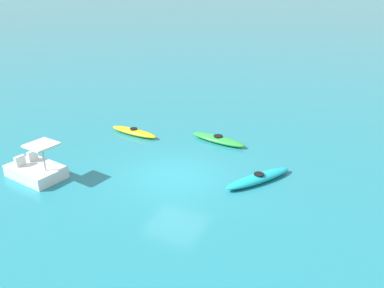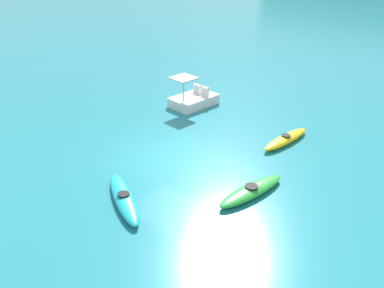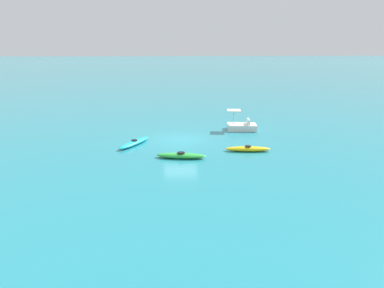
{
  "view_description": "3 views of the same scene",
  "coord_description": "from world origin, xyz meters",
  "px_view_note": "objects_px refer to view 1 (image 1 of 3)",
  "views": [
    {
      "loc": [
        -12.75,
        -6.97,
        7.68
      ],
      "look_at": [
        2.82,
        0.58,
        0.32
      ],
      "focal_mm": 35.86,
      "sensor_mm": 36.0,
      "label": 1
    },
    {
      "loc": [
        10.92,
        -12.04,
        8.72
      ],
      "look_at": [
        1.11,
        0.45,
        0.77
      ],
      "focal_mm": 41.95,
      "sensor_mm": 36.0,
      "label": 2
    },
    {
      "loc": [
        23.51,
        -1.3,
        6.54
      ],
      "look_at": [
        1.99,
        0.69,
        0.22
      ],
      "focal_mm": 30.46,
      "sensor_mm": 36.0,
      "label": 3
    }
  ],
  "objects_px": {
    "kayak_yellow": "(134,132)",
    "pedal_boat_white": "(36,170)",
    "kayak_green": "(218,139)",
    "kayak_cyan": "(259,178)"
  },
  "relations": [
    {
      "from": "kayak_yellow",
      "to": "pedal_boat_white",
      "type": "height_order",
      "value": "pedal_boat_white"
    },
    {
      "from": "kayak_yellow",
      "to": "pedal_boat_white",
      "type": "relative_size",
      "value": 1.17
    },
    {
      "from": "kayak_green",
      "to": "kayak_yellow",
      "type": "relative_size",
      "value": 1.04
    },
    {
      "from": "kayak_green",
      "to": "kayak_yellow",
      "type": "bearing_deg",
      "value": 102.54
    },
    {
      "from": "kayak_yellow",
      "to": "kayak_cyan",
      "type": "xyz_separation_m",
      "value": [
        -2.18,
        -7.63,
        -0.0
      ]
    },
    {
      "from": "kayak_yellow",
      "to": "pedal_boat_white",
      "type": "distance_m",
      "value": 5.97
    },
    {
      "from": "kayak_green",
      "to": "kayak_yellow",
      "type": "distance_m",
      "value": 4.62
    },
    {
      "from": "kayak_yellow",
      "to": "kayak_cyan",
      "type": "distance_m",
      "value": 7.94
    },
    {
      "from": "kayak_green",
      "to": "pedal_boat_white",
      "type": "bearing_deg",
      "value": 141.43
    },
    {
      "from": "kayak_green",
      "to": "kayak_cyan",
      "type": "height_order",
      "value": "same"
    }
  ]
}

